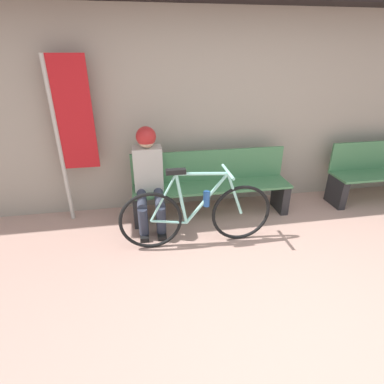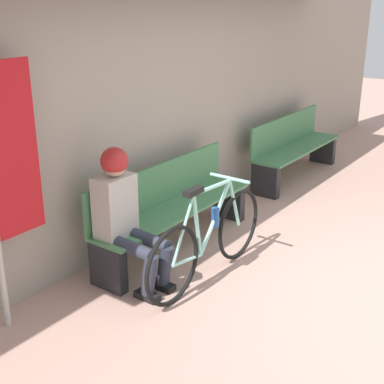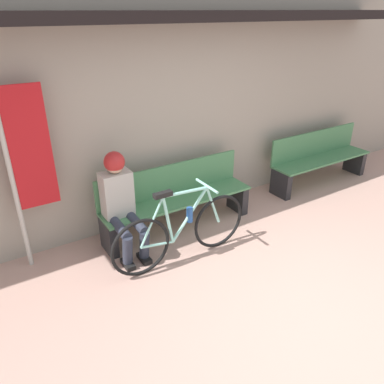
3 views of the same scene
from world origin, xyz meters
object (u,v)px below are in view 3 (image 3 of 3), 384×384
object	(u,v)px
park_bench_near	(177,199)
banner_pole	(25,161)
bicycle	(182,231)
park_bench_far	(319,159)
person_seated	(120,198)

from	to	relation	value
park_bench_near	banner_pole	size ratio (longest dim) A/B	1.02
bicycle	banner_pole	xyz separation A→B (m)	(-1.33, 0.82, 0.83)
bicycle	park_bench_far	bearing A→B (deg)	12.22
park_bench_near	bicycle	distance (m)	0.71
banner_pole	bicycle	bearing A→B (deg)	-31.74
park_bench_far	person_seated	bearing A→B (deg)	-178.06
park_bench_near	banner_pole	bearing A→B (deg)	173.72
park_bench_far	park_bench_near	bearing A→B (deg)	179.96
person_seated	banner_pole	size ratio (longest dim) A/B	0.62
banner_pole	park_bench_near	bearing A→B (deg)	-6.28
bicycle	banner_pole	distance (m)	1.77
banner_pole	park_bench_far	bearing A→B (deg)	-2.42
bicycle	banner_pole	bearing A→B (deg)	148.26
person_seated	banner_pole	world-z (taller)	banner_pole
bicycle	person_seated	distance (m)	0.77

